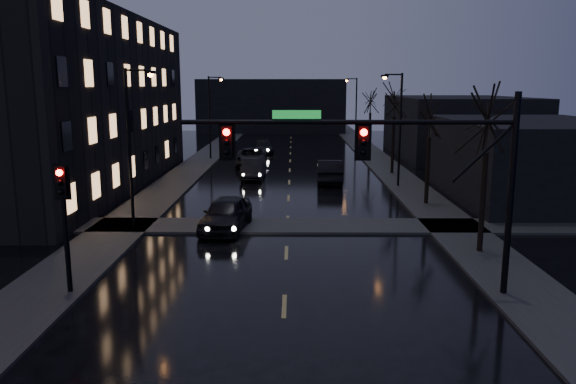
{
  "coord_description": "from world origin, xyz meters",
  "views": [
    {
      "loc": [
        0.28,
        -9.53,
        7.21
      ],
      "look_at": [
        0.09,
        11.4,
        3.2
      ],
      "focal_mm": 35.0,
      "sensor_mm": 36.0,
      "label": 1
    }
  ],
  "objects_px": {
    "oncoming_car_a": "(226,214)",
    "oncoming_car_c": "(251,157)",
    "oncoming_car_d": "(263,147)",
    "oncoming_car_b": "(254,169)",
    "lead_car": "(330,171)"
  },
  "relations": [
    {
      "from": "oncoming_car_a",
      "to": "lead_car",
      "type": "relative_size",
      "value": 0.95
    },
    {
      "from": "oncoming_car_a",
      "to": "lead_car",
      "type": "xyz_separation_m",
      "value": [
        6.08,
        14.09,
        0.02
      ]
    },
    {
      "from": "oncoming_car_c",
      "to": "lead_car",
      "type": "relative_size",
      "value": 1.11
    },
    {
      "from": "oncoming_car_a",
      "to": "oncoming_car_c",
      "type": "height_order",
      "value": "oncoming_car_a"
    },
    {
      "from": "oncoming_car_d",
      "to": "lead_car",
      "type": "xyz_separation_m",
      "value": [
        5.91,
        -17.78,
        0.16
      ]
    },
    {
      "from": "oncoming_car_a",
      "to": "oncoming_car_c",
      "type": "bearing_deg",
      "value": 98.23
    },
    {
      "from": "oncoming_car_a",
      "to": "oncoming_car_b",
      "type": "distance_m",
      "value": 15.84
    },
    {
      "from": "oncoming_car_b",
      "to": "oncoming_car_c",
      "type": "relative_size",
      "value": 0.81
    },
    {
      "from": "oncoming_car_c",
      "to": "oncoming_car_d",
      "type": "relative_size",
      "value": 1.21
    },
    {
      "from": "oncoming_car_a",
      "to": "oncoming_car_c",
      "type": "distance_m",
      "value": 22.6
    },
    {
      "from": "oncoming_car_b",
      "to": "lead_car",
      "type": "height_order",
      "value": "lead_car"
    },
    {
      "from": "oncoming_car_c",
      "to": "oncoming_car_a",
      "type": "bearing_deg",
      "value": -90.75
    },
    {
      "from": "oncoming_car_a",
      "to": "oncoming_car_d",
      "type": "distance_m",
      "value": 31.88
    },
    {
      "from": "oncoming_car_a",
      "to": "oncoming_car_d",
      "type": "bearing_deg",
      "value": 96.91
    },
    {
      "from": "oncoming_car_b",
      "to": "lead_car",
      "type": "distance_m",
      "value": 6.07
    }
  ]
}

